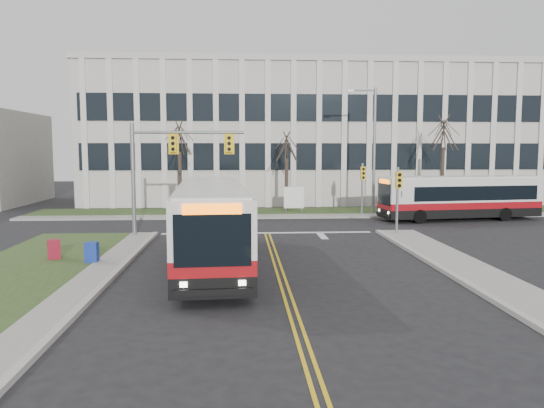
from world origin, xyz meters
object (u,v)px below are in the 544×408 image
Objects in this scene: directory_sign at (294,198)px; bus_cross at (460,199)px; streetlight at (372,144)px; bus_main at (211,226)px; newspaper_box_red at (54,250)px; newspaper_box_blue at (92,253)px.

directory_sign is 0.18× the size of bus_cross.
streetlight is 4.60× the size of directory_sign.
bus_main is 12.93× the size of newspaper_box_red.
newspaper_box_blue is 1.96m from newspaper_box_red.
newspaper_box_red is (-17.53, -15.18, -4.72)m from streetlight.
directory_sign is 11.71m from bus_cross.
bus_main is (-5.22, -17.66, 0.47)m from directory_sign.
bus_cross is 24.69m from newspaper_box_blue.
newspaper_box_blue is (-15.73, -15.94, -4.72)m from streetlight.
bus_main reaches higher than newspaper_box_blue.
bus_cross is (16.08, 13.27, -0.19)m from bus_main.
bus_cross reaches higher than newspaper_box_red.
bus_cross is 25.87m from newspaper_box_red.
newspaper_box_red is at bearing -69.58° from bus_cross.
newspaper_box_blue is (-21.06, -12.85, -0.98)m from bus_cross.
directory_sign is 0.16× the size of bus_main.
bus_main reaches higher than directory_sign.
newspaper_box_blue and newspaper_box_red have the same top height.
newspaper_box_blue is at bearing 171.72° from bus_main.
newspaper_box_blue is at bearing -134.62° from streetlight.
newspaper_box_red is (-6.78, 1.18, -1.16)m from bus_main.
streetlight is 0.84× the size of bus_cross.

